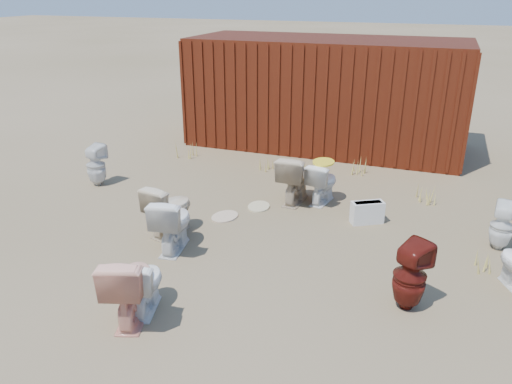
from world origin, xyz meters
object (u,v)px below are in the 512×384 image
(shipping_container, at_px, (326,93))
(toilet_front_pink, at_px, (130,285))
(toilet_back_a, at_px, (96,165))
(toilet_front_a, at_px, (172,223))
(toilet_back_beige_right, at_px, (295,178))
(toilet_back_beige_left, at_px, (169,208))
(loose_tank, at_px, (367,212))
(toilet_front_maroon, at_px, (410,276))
(toilet_back_yellowlid, at_px, (322,183))
(toilet_back_e, at_px, (502,226))
(toilet_front_c, at_px, (144,283))

(shipping_container, distance_m, toilet_front_pink, 7.35)
(toilet_front_pink, relative_size, toilet_back_a, 1.10)
(toilet_front_a, height_order, toilet_back_beige_right, toilet_back_beige_right)
(toilet_back_beige_left, relative_size, loose_tank, 1.60)
(toilet_front_maroon, distance_m, toilet_back_yellowlid, 3.12)
(toilet_back_a, relative_size, toilet_back_e, 1.11)
(toilet_front_pink, xyz_separation_m, toilet_back_yellowlid, (1.22, 3.92, -0.07))
(loose_tank, bearing_deg, toilet_back_a, 150.47)
(toilet_back_a, height_order, loose_tank, toilet_back_a)
(toilet_front_c, height_order, loose_tank, toilet_front_c)
(toilet_front_maroon, relative_size, toilet_back_a, 1.08)
(toilet_back_beige_left, bearing_deg, toilet_back_a, -17.50)
(toilet_front_maroon, bearing_deg, loose_tank, -37.70)
(toilet_front_c, relative_size, toilet_back_a, 0.89)
(toilet_front_pink, distance_m, loose_tank, 3.95)
(toilet_back_e, bearing_deg, toilet_front_c, 51.18)
(toilet_back_beige_left, bearing_deg, toilet_front_a, 136.07)
(loose_tank, bearing_deg, toilet_back_beige_left, 176.22)
(toilet_back_e, bearing_deg, toilet_back_a, 12.95)
(toilet_front_a, height_order, toilet_front_c, toilet_front_a)
(shipping_container, relative_size, toilet_front_maroon, 7.22)
(toilet_front_a, distance_m, toilet_front_c, 1.44)
(shipping_container, distance_m, toilet_back_a, 5.30)
(toilet_back_yellowlid, relative_size, loose_tank, 1.42)
(toilet_front_a, height_order, toilet_front_pink, toilet_front_pink)
(shipping_container, bearing_deg, loose_tank, -67.85)
(toilet_back_beige_right, bearing_deg, toilet_front_a, 65.57)
(toilet_front_pink, bearing_deg, toilet_back_beige_left, -90.26)
(toilet_back_beige_right, xyz_separation_m, loose_tank, (1.29, -0.42, -0.25))
(toilet_front_maroon, relative_size, toilet_back_beige_left, 1.04)
(shipping_container, height_order, toilet_back_a, shipping_container)
(toilet_back_beige_left, height_order, loose_tank, toilet_back_beige_left)
(toilet_front_c, bearing_deg, toilet_back_beige_right, -116.84)
(toilet_back_e, bearing_deg, toilet_front_pink, 52.58)
(toilet_front_maroon, distance_m, loose_tank, 2.25)
(toilet_front_a, distance_m, toilet_back_a, 3.05)
(toilet_front_maroon, relative_size, toilet_back_yellowlid, 1.17)
(toilet_back_yellowlid, bearing_deg, toilet_back_e, 175.64)
(toilet_front_pink, height_order, toilet_back_beige_left, toilet_front_pink)
(toilet_back_a, bearing_deg, shipping_container, -124.17)
(toilet_front_a, distance_m, toilet_front_maroon, 3.21)
(toilet_front_pink, xyz_separation_m, toilet_back_a, (-2.89, 3.27, -0.04))
(toilet_front_a, distance_m, loose_tank, 3.02)
(toilet_back_yellowlid, bearing_deg, toilet_back_beige_right, 28.62)
(toilet_front_pink, bearing_deg, toilet_back_a, -66.54)
(toilet_back_yellowlid, relative_size, toilet_back_e, 1.02)
(toilet_front_maroon, relative_size, toilet_back_beige_right, 0.98)
(toilet_front_pink, height_order, toilet_back_yellowlid, toilet_front_pink)
(toilet_back_beige_right, bearing_deg, loose_tank, 164.50)
(toilet_front_pink, relative_size, toilet_front_maroon, 1.01)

